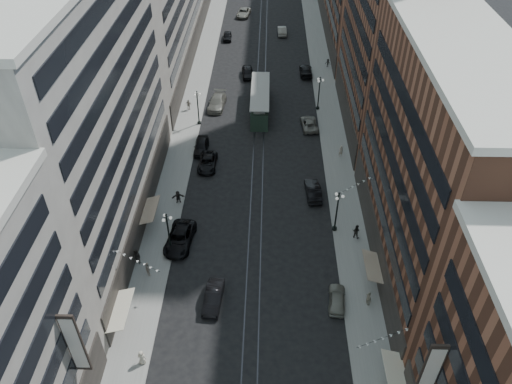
# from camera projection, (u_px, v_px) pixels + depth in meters

# --- Properties ---
(ground) EXTENTS (220.00, 220.00, 0.00)m
(ground) POSITION_uv_depth(u_px,v_px,m) (260.00, 109.00, 79.94)
(ground) COLOR black
(ground) RESTS_ON ground
(sidewalk_west) EXTENTS (4.00, 180.00, 0.15)m
(sidewalk_west) POSITION_uv_depth(u_px,v_px,m) (199.00, 79.00, 87.86)
(sidewalk_west) COLOR gray
(sidewalk_west) RESTS_ON ground
(sidewalk_east) EXTENTS (4.00, 180.00, 0.15)m
(sidewalk_east) POSITION_uv_depth(u_px,v_px,m) (324.00, 81.00, 87.42)
(sidewalk_east) COLOR gray
(sidewalk_east) RESTS_ON ground
(rail_west) EXTENTS (0.12, 180.00, 0.02)m
(rail_west) POSITION_uv_depth(u_px,v_px,m) (257.00, 80.00, 87.70)
(rail_west) COLOR #2D2D33
(rail_west) RESTS_ON ground
(rail_east) EXTENTS (0.12, 180.00, 0.02)m
(rail_east) POSITION_uv_depth(u_px,v_px,m) (265.00, 80.00, 87.67)
(rail_east) COLOR #2D2D33
(rail_east) RESTS_ON ground
(building_west_mid) EXTENTS (8.00, 36.00, 28.00)m
(building_west_mid) POSITION_uv_depth(u_px,v_px,m) (88.00, 119.00, 50.51)
(building_west_mid) COLOR gray
(building_west_mid) RESTS_ON ground
(building_east_mid) EXTENTS (8.00, 30.00, 24.00)m
(building_east_mid) POSITION_uv_depth(u_px,v_px,m) (433.00, 169.00, 47.21)
(building_east_mid) COLOR brown
(building_east_mid) RESTS_ON ground
(lamppost_sw_far) EXTENTS (1.03, 1.14, 5.52)m
(lamppost_sw_far) POSITION_uv_depth(u_px,v_px,m) (168.00, 232.00, 53.36)
(lamppost_sw_far) COLOR black
(lamppost_sw_far) RESTS_ON sidewalk_west
(lamppost_sw_mid) EXTENTS (1.03, 1.14, 5.52)m
(lamppost_sw_mid) POSITION_uv_depth(u_px,v_px,m) (198.00, 107.00, 74.29)
(lamppost_sw_mid) COLOR black
(lamppost_sw_mid) RESTS_ON sidewalk_west
(lamppost_se_far) EXTENTS (1.03, 1.14, 5.52)m
(lamppost_se_far) POSITION_uv_depth(u_px,v_px,m) (337.00, 210.00, 56.09)
(lamppost_se_far) COLOR black
(lamppost_se_far) RESTS_ON sidewalk_east
(lamppost_se_mid) EXTENTS (1.03, 1.14, 5.52)m
(lamppost_se_mid) POSITION_uv_depth(u_px,v_px,m) (319.00, 92.00, 77.80)
(lamppost_se_mid) COLOR black
(lamppost_se_mid) RESTS_ON sidewalk_east
(streetcar) EXTENTS (2.86, 12.90, 3.57)m
(streetcar) POSITION_uv_depth(u_px,v_px,m) (260.00, 101.00, 78.46)
(streetcar) COLOR #223528
(streetcar) RESTS_ON ground
(car_2) EXTENTS (3.33, 6.19, 1.65)m
(car_2) POSITION_uv_depth(u_px,v_px,m) (180.00, 238.00, 55.86)
(car_2) COLOR black
(car_2) RESTS_ON ground
(car_4) EXTENTS (2.08, 4.22, 1.38)m
(car_4) POSITION_uv_depth(u_px,v_px,m) (337.00, 299.00, 49.41)
(car_4) COLOR slate
(car_4) RESTS_ON ground
(car_5) EXTENTS (1.97, 4.74, 1.53)m
(car_5) POSITION_uv_depth(u_px,v_px,m) (213.00, 297.00, 49.46)
(car_5) COLOR black
(car_5) RESTS_ON ground
(pedestrian_1) EXTENTS (0.86, 0.56, 1.64)m
(pedestrian_1) POSITION_uv_depth(u_px,v_px,m) (142.00, 357.00, 44.04)
(pedestrian_1) COLOR #BDB49D
(pedestrian_1) RESTS_ON sidewalk_west
(pedestrian_2) EXTENTS (1.06, 0.85, 1.92)m
(pedestrian_2) POSITION_uv_depth(u_px,v_px,m) (137.00, 257.00, 53.20)
(pedestrian_2) COLOR black
(pedestrian_2) RESTS_ON sidewalk_west
(pedestrian_4) EXTENTS (0.67, 1.08, 1.72)m
(pedestrian_4) POSITION_uv_depth(u_px,v_px,m) (369.00, 298.00, 49.05)
(pedestrian_4) COLOR #A59F89
(pedestrian_4) RESTS_ON sidewalk_east
(car_7) EXTENTS (2.42, 5.12, 1.41)m
(car_7) POSITION_uv_depth(u_px,v_px,m) (207.00, 162.00, 67.34)
(car_7) COLOR black
(car_7) RESTS_ON ground
(car_8) EXTENTS (2.95, 6.14, 1.72)m
(car_8) POSITION_uv_depth(u_px,v_px,m) (217.00, 102.00, 79.86)
(car_8) COLOR #68665C
(car_8) RESTS_ON ground
(car_9) EXTENTS (1.84, 4.24, 1.42)m
(car_9) POSITION_uv_depth(u_px,v_px,m) (227.00, 36.00, 101.35)
(car_9) COLOR black
(car_9) RESTS_ON ground
(car_10) EXTENTS (2.06, 4.97, 1.60)m
(car_10) POSITION_uv_depth(u_px,v_px,m) (313.00, 191.00, 62.47)
(car_10) COLOR black
(car_10) RESTS_ON ground
(car_11) EXTENTS (2.71, 5.15, 1.38)m
(car_11) POSITION_uv_depth(u_px,v_px,m) (309.00, 123.00, 75.14)
(car_11) COLOR slate
(car_11) RESTS_ON ground
(car_12) EXTENTS (2.18, 5.31, 1.54)m
(car_12) POSITION_uv_depth(u_px,v_px,m) (306.00, 71.00, 88.96)
(car_12) COLOR black
(car_12) RESTS_ON ground
(car_13) EXTENTS (2.45, 4.96, 1.63)m
(car_13) POSITION_uv_depth(u_px,v_px,m) (248.00, 72.00, 88.31)
(car_13) COLOR black
(car_13) RESTS_ON ground
(car_14) EXTENTS (1.86, 4.89, 1.59)m
(car_14) POSITION_uv_depth(u_px,v_px,m) (282.00, 31.00, 103.48)
(car_14) COLOR gray
(car_14) RESTS_ON ground
(pedestrian_5) EXTENTS (1.64, 0.83, 1.70)m
(pedestrian_5) POSITION_uv_depth(u_px,v_px,m) (178.00, 197.00, 61.22)
(pedestrian_5) COLOR black
(pedestrian_5) RESTS_ON sidewalk_west
(pedestrian_6) EXTENTS (1.12, 0.74, 1.75)m
(pedestrian_6) POSITION_uv_depth(u_px,v_px,m) (189.00, 105.00, 78.92)
(pedestrian_6) COLOR gray
(pedestrian_6) RESTS_ON sidewalk_west
(pedestrian_7) EXTENTS (1.00, 0.82, 1.81)m
(pedestrian_7) POSITION_uv_depth(u_px,v_px,m) (356.00, 231.00, 56.41)
(pedestrian_7) COLOR black
(pedestrian_7) RESTS_ON sidewalk_east
(pedestrian_8) EXTENTS (0.72, 0.57, 1.73)m
(pedestrian_8) POSITION_uv_depth(u_px,v_px,m) (341.00, 151.00, 68.91)
(pedestrian_8) COLOR #B0A392
(pedestrian_8) RESTS_ON sidewalk_east
(pedestrian_9) EXTENTS (1.06, 0.71, 1.52)m
(pedestrian_9) POSITION_uv_depth(u_px,v_px,m) (328.00, 63.00, 91.07)
(pedestrian_9) COLOR black
(pedestrian_9) RESTS_ON sidewalk_east
(car_extra_0) EXTENTS (3.33, 5.92, 1.56)m
(car_extra_0) POSITION_uv_depth(u_px,v_px,m) (244.00, 13.00, 111.75)
(car_extra_0) COLOR slate
(car_extra_0) RESTS_ON ground
(car_extra_1) EXTENTS (1.94, 4.76, 1.62)m
(car_extra_1) POSITION_uv_depth(u_px,v_px,m) (201.00, 146.00, 70.24)
(car_extra_1) COLOR black
(car_extra_1) RESTS_ON ground
(pedestrian_extra_1) EXTENTS (0.95, 1.15, 1.80)m
(pedestrian_extra_1) POSITION_uv_depth(u_px,v_px,m) (148.00, 269.00, 51.99)
(pedestrian_extra_1) COLOR #BFB09E
(pedestrian_extra_1) RESTS_ON sidewalk_west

